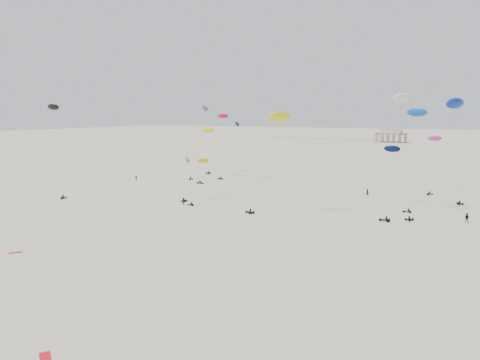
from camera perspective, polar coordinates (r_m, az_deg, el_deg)
The scene contains 22 objects.
ground_plane at distance 205.12m, azimuth 14.17°, elevation 2.06°, with size 900.00×900.00×0.00m, color beige.
pavilion_main at distance 353.80m, azimuth 17.92°, elevation 5.08°, with size 21.00×13.00×9.80m.
pier_fence at distance 365.51m, azimuth 9.79°, elevation 4.90°, with size 80.20×0.20×1.50m.
rig_1 at distance 113.30m, azimuth -6.53°, elevation 1.03°, with size 3.46×5.30×10.65m.
rig_2 at distance 102.86m, azimuth 19.90°, elevation 4.72°, with size 6.85×15.19×23.74m.
rig_3 at distance 132.13m, azimuth 22.44°, elevation 2.52°, with size 3.59×6.72×15.29m.
rig_4 at distance 126.14m, azimuth -21.53°, elevation 5.50°, with size 8.23×5.35×23.52m.
rig_6 at distance 156.12m, azimuth -4.24°, elevation 5.30°, with size 5.35×14.10×18.15m.
rig_7 at distance 143.67m, azimuth -3.31°, elevation 4.29°, with size 4.80×13.02×21.70m.
rig_8 at distance 118.95m, azimuth 24.79°, elevation 7.26°, with size 5.98×6.26×24.70m.
rig_9 at distance 150.43m, azimuth -0.80°, elevation 5.49°, with size 6.27×8.66×18.60m.
rig_10 at distance 114.79m, azimuth -5.04°, elevation 0.58°, with size 7.22×14.69×15.63m.
rig_11 at distance 111.45m, azimuth 18.47°, elevation 1.91°, with size 8.02×10.58×15.42m.
rig_12 at distance 166.72m, azimuth -4.24°, elevation 7.61°, with size 7.96×9.29×24.13m.
rig_13 at distance 106.36m, azimuth 19.21°, elevation 7.58°, with size 7.60×15.47×26.46m.
rig_14 at distance 97.64m, azimuth 4.34°, elevation 6.07°, with size 8.67×7.40×21.62m.
spectator_0 at distance 108.71m, azimuth -6.93°, elevation -3.04°, with size 0.74×0.51×2.03m, color black.
spectator_1 at distance 100.74m, azimuth 25.92°, elevation -4.71°, with size 1.09×0.63×2.23m, color black.
spectator_2 at distance 150.91m, azimuth -12.54°, elevation -0.02°, with size 1.25×0.67×2.11m, color black.
spectator_3 at distance 123.87m, azimuth 15.25°, elevation -1.88°, with size 0.79×0.54×2.18m, color black.
grounded_kite_a at distance 46.50m, azimuth -22.66°, elevation -19.42°, with size 2.20×0.90×0.08m, color red.
grounded_kite_b at distance 79.55m, azimuth -25.73°, elevation -8.00°, with size 1.80×0.70×0.07m, color red.
Camera 1 is at (43.74, 0.71, 21.08)m, focal length 35.00 mm.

